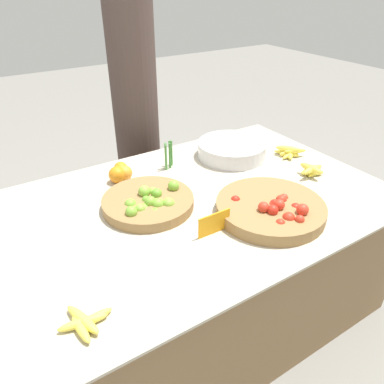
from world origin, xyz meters
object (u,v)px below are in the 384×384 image
Objects in this scene: price_sign at (214,223)px; tomato_basket at (271,208)px; metal_bowl at (232,149)px; lime_bowl at (149,202)px; vendor_person at (136,119)px.

tomato_basket is at bearing -4.27° from price_sign.
lime_bowl is at bearing -160.78° from metal_bowl.
lime_bowl is 0.33m from price_sign.
metal_bowl is (0.21, 0.55, 0.01)m from tomato_basket.
price_sign reaches higher than lime_bowl.
price_sign is (-0.28, 0.02, 0.02)m from tomato_basket.
tomato_basket is 0.28× the size of vendor_person.
tomato_basket is 3.17× the size of price_sign.
tomato_basket is 0.59m from metal_bowl.
vendor_person is (0.35, 0.85, 0.06)m from lime_bowl.
metal_bowl is at bearing 19.22° from lime_bowl.
price_sign is at bearing -133.30° from metal_bowl.
vendor_person is at bearing 93.35° from tomato_basket.
tomato_basket is 1.23× the size of metal_bowl.
lime_bowl is 2.74× the size of price_sign.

